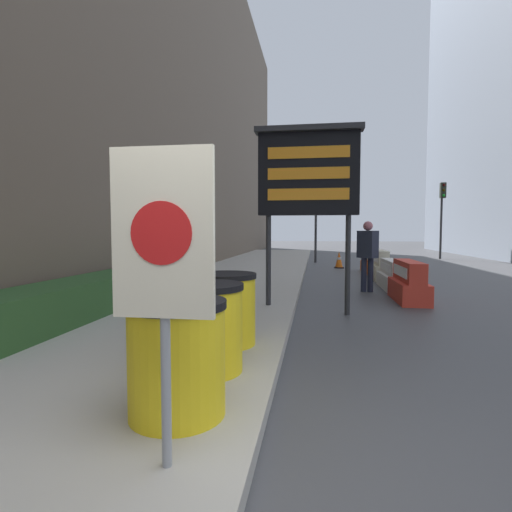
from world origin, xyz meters
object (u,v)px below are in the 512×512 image
Objects in this scene: barrel_drum_back at (226,309)px; pedestrian_worker at (368,250)px; message_board at (308,175)px; jersey_barrier_white at (392,276)px; barrel_drum_foreground at (177,358)px; jersey_barrier_cream at (379,266)px; jersey_barrier_orange_far at (371,263)px; traffic_cone_near at (339,260)px; barrel_drum_middle at (206,327)px; traffic_light_near_curb at (316,205)px; traffic_light_far_side at (442,204)px; warning_sign at (163,253)px; jersey_barrier_red_striped at (409,283)px.

barrel_drum_back is 0.49× the size of pedestrian_worker.
message_board reaches higher than jersey_barrier_white.
jersey_barrier_cream is (3.13, 10.55, -0.18)m from barrel_drum_foreground.
jersey_barrier_orange_far is (-0.00, 2.07, -0.06)m from jersey_barrier_cream.
message_board is at bearing -105.63° from jersey_barrier_orange_far.
traffic_cone_near is 6.72m from pedestrian_worker.
barrel_drum_middle and barrel_drum_back have the same top height.
message_board is at bearing 70.53° from barrel_drum_back.
barrel_drum_middle is 0.26× the size of message_board.
traffic_cone_near is (2.09, 13.37, -0.25)m from barrel_drum_middle.
barrel_drum_back is 0.49× the size of jersey_barrier_white.
jersey_barrier_orange_far is at bearing 76.09° from barrel_drum_foreground.
jersey_barrier_cream is at bearing -59.98° from pedestrian_worker.
jersey_barrier_white is at bearing -90.00° from jersey_barrier_orange_far.
barrel_drum_foreground is at bearing -100.93° from message_board.
barrel_drum_middle is at bearing -105.23° from jersey_barrier_orange_far.
traffic_light_near_curb is (1.10, 16.09, 2.27)m from barrel_drum_middle.
jersey_barrier_orange_far is 9.78m from traffic_light_far_side.
barrel_drum_middle reaches higher than jersey_barrier_white.
jersey_barrier_orange_far is (3.13, 12.62, -0.24)m from barrel_drum_foreground.
jersey_barrier_red_striped is at bearing 67.32° from warning_sign.
barrel_drum_foreground is 1.00× the size of barrel_drum_back.
barrel_drum_foreground is at bearing 117.37° from pedestrian_worker.
message_board is (0.90, 4.68, 2.02)m from barrel_drum_foreground.
barrel_drum_middle is 0.49× the size of pedestrian_worker.
pedestrian_worker is (-0.75, -2.88, 0.66)m from jersey_barrier_cream.
warning_sign reaches higher than jersey_barrier_white.
barrel_drum_middle is 0.53× the size of jersey_barrier_red_striped.
traffic_light_near_curb reaches higher than jersey_barrier_red_striped.
jersey_barrier_cream is 0.44× the size of traffic_light_far_side.
jersey_barrier_white is at bearing 66.93° from barrel_drum_middle.
warning_sign reaches higher than traffic_cone_near.
jersey_barrier_orange_far is 0.43× the size of traffic_light_far_side.
traffic_light_near_curb is 9.66m from pedestrian_worker.
message_board reaches higher than warning_sign.
barrel_drum_middle is 12.07m from jersey_barrier_orange_far.
warning_sign reaches higher than barrel_drum_back.
barrel_drum_foreground is 0.21× the size of traffic_light_far_side.
barrel_drum_middle is 1.00× the size of barrel_drum_back.
pedestrian_worker is (1.47, 2.99, -1.54)m from message_board.
jersey_barrier_white is 2.14m from jersey_barrier_cream.
message_board is 6.65m from jersey_barrier_cream.
jersey_barrier_white is 0.46× the size of traffic_light_near_curb.
barrel_drum_back is 0.47× the size of warning_sign.
jersey_barrier_red_striped is (2.22, 1.71, -2.22)m from message_board.
warning_sign is 1.12× the size of jersey_barrier_red_striped.
traffic_light_near_curb is at bearing 110.02° from traffic_cone_near.
traffic_light_near_curb reaches higher than traffic_cone_near.
barrel_drum_middle is 13.53m from traffic_cone_near.
jersey_barrier_red_striped is 0.93× the size of jersey_barrier_white.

